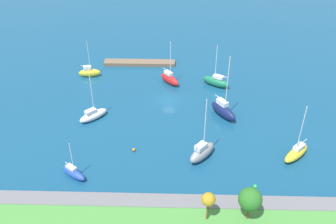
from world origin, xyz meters
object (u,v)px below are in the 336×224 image
Objects in this scene: park_tree_west at (250,199)px; sailboat_white_lone_north at (93,115)px; sailboat_navy_lone_south at (223,110)px; sailboat_gray_east_end at (202,152)px; park_tree_midwest at (208,200)px; mooring_buoy_orange at (134,150)px; sailboat_red_outer_mooring at (170,79)px; sailboat_blue_near_pier at (74,173)px; sailboat_yellow_center_basin at (296,153)px; sailboat_green_mid_basin at (216,81)px; sailboat_yellow_far_south at (90,72)px; harbor_beacon at (254,192)px; pier_dock at (140,63)px.

sailboat_white_lone_north is at bearing -42.91° from park_tree_west.
sailboat_gray_east_end is at bearing -55.54° from sailboat_navy_lone_south.
park_tree_midwest is 8.44× the size of mooring_buoy_orange.
sailboat_red_outer_mooring reaches higher than sailboat_blue_near_pier.
sailboat_yellow_center_basin reaches higher than sailboat_red_outer_mooring.
sailboat_yellow_center_basin is at bearing 44.09° from sailboat_blue_near_pier.
sailboat_yellow_center_basin is 27.83m from sailboat_green_mid_basin.
sailboat_yellow_far_south is at bearing -53.68° from park_tree_west.
sailboat_gray_east_end is (7.17, -11.38, -2.02)m from harbor_beacon.
sailboat_white_lone_north reaches higher than sailboat_yellow_far_south.
sailboat_green_mid_basin is at bearing 151.35° from pier_dock.
sailboat_yellow_center_basin reaches higher than park_tree_midwest.
park_tree_west reaches higher than mooring_buoy_orange.
sailboat_navy_lone_south is at bearing -39.51° from sailboat_white_lone_north.
pier_dock is 52.01m from harbor_beacon.
sailboat_yellow_far_south is (11.60, 6.69, 0.72)m from pier_dock.
sailboat_blue_near_pier is at bearing -17.94° from park_tree_west.
sailboat_red_outer_mooring is 19.77m from sailboat_yellow_far_south.
sailboat_green_mid_basin is at bearing 43.85° from sailboat_red_outer_mooring.
sailboat_yellow_center_basin is 16.98m from sailboat_gray_east_end.
park_tree_midwest reaches higher than mooring_buoy_orange.
park_tree_west is 0.53× the size of sailboat_white_lone_north.
park_tree_west is 0.55× the size of sailboat_green_mid_basin.
mooring_buoy_orange is (-9.48, -6.93, -0.60)m from sailboat_blue_near_pier.
sailboat_white_lone_north is 21.41m from sailboat_red_outer_mooring.
park_tree_west is at bearing -32.88° from sailboat_navy_lone_south.
sailboat_red_outer_mooring is at bearing 54.16° from sailboat_gray_east_end.
park_tree_midwest is 0.89× the size of park_tree_west.
harbor_beacon is 23.74m from mooring_buoy_orange.
sailboat_navy_lone_south reaches higher than sailboat_blue_near_pier.
pier_dock is at bearing 23.41° from sailboat_yellow_far_south.
sailboat_red_outer_mooring is (23.41, -25.72, 0.17)m from sailboat_yellow_center_basin.
sailboat_yellow_center_basin is 17.36m from sailboat_navy_lone_south.
sailboat_navy_lone_south is 23.26× the size of mooring_buoy_orange.
sailboat_white_lone_north reaches higher than mooring_buoy_orange.
sailboat_navy_lone_south reaches higher than park_tree_west.
sailboat_gray_east_end is 39.08m from sailboat_yellow_far_south.
sailboat_green_mid_basin is at bearing -13.34° from sailboat_yellow_far_south.
sailboat_gray_east_end is 22.57m from sailboat_blue_near_pier.
pier_dock is 34.29m from mooring_buoy_orange.
sailboat_yellow_center_basin is 39.34m from sailboat_blue_near_pier.
sailboat_red_outer_mooring is (-7.97, 9.46, 0.80)m from pier_dock.
sailboat_gray_east_end reaches higher than sailboat_yellow_center_basin.
sailboat_gray_east_end is at bearing 48.97° from sailboat_blue_near_pier.
sailboat_blue_near_pier reaches higher than mooring_buoy_orange.
sailboat_gray_east_end is 1.68× the size of sailboat_blue_near_pier.
mooring_buoy_orange is (-1.98, 34.23, -0.15)m from pier_dock.
sailboat_blue_near_pier is (15.48, 31.70, -0.35)m from sailboat_red_outer_mooring.
pier_dock is 47.14m from sailboat_yellow_center_basin.
harbor_beacon is (-21.60, 47.22, 3.00)m from pier_dock.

